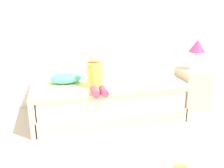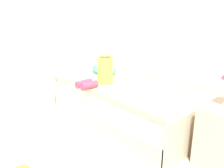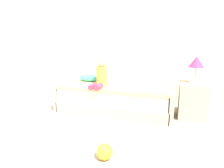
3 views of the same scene
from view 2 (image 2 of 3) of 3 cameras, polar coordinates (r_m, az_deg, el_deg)
wall_rear at (r=3.97m, az=3.50°, el=17.18°), size 7.20×0.10×2.90m
bed at (r=3.36m, az=3.19°, el=-4.05°), size 2.11×1.00×0.50m
child_figure at (r=3.22m, az=-2.24°, el=3.58°), size 0.20×0.51×0.50m
pillow at (r=3.73m, az=-1.88°, el=3.38°), size 0.44×0.30×0.13m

